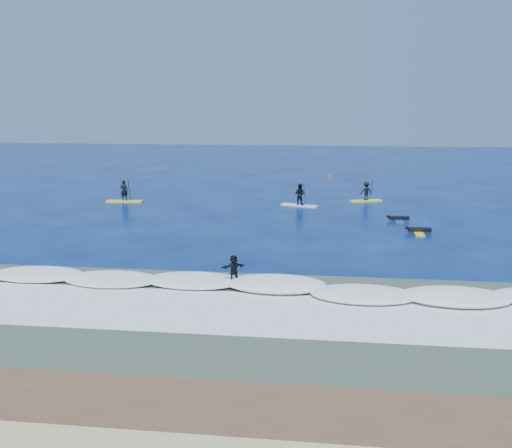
# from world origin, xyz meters

# --- Properties ---
(ground) EXTENTS (160.00, 160.00, 0.00)m
(ground) POSITION_xyz_m (0.00, 0.00, 0.00)
(ground) COLOR #031146
(ground) RESTS_ON ground
(wet_sand_strip) EXTENTS (90.00, 5.00, 0.08)m
(wet_sand_strip) POSITION_xyz_m (0.00, -21.50, 0.00)
(wet_sand_strip) COLOR brown
(wet_sand_strip) RESTS_ON ground
(shallow_water) EXTENTS (90.00, 13.00, 0.01)m
(shallow_water) POSITION_xyz_m (0.00, -14.00, 0.01)
(shallow_water) COLOR #35493A
(shallow_water) RESTS_ON ground
(breaking_wave) EXTENTS (40.00, 6.00, 0.30)m
(breaking_wave) POSITION_xyz_m (0.00, -10.00, 0.00)
(breaking_wave) COLOR white
(breaking_wave) RESTS_ON ground
(whitewater) EXTENTS (34.00, 5.00, 0.02)m
(whitewater) POSITION_xyz_m (0.00, -13.00, 0.00)
(whitewater) COLOR silver
(whitewater) RESTS_ON ground
(sup_paddler_left) EXTENTS (3.19, 1.01, 2.20)m
(sup_paddler_left) POSITION_xyz_m (-14.26, 12.29, 0.69)
(sup_paddler_left) COLOR yellow
(sup_paddler_left) RESTS_ON ground
(sup_paddler_center) EXTENTS (3.20, 1.76, 2.19)m
(sup_paddler_center) POSITION_xyz_m (1.07, 12.11, 0.82)
(sup_paddler_center) COLOR silver
(sup_paddler_center) RESTS_ON ground
(sup_paddler_right) EXTENTS (2.89, 1.65, 1.98)m
(sup_paddler_right) POSITION_xyz_m (6.77, 15.12, 0.77)
(sup_paddler_right) COLOR yellow
(sup_paddler_right) RESTS_ON ground
(prone_paddler_near) EXTENTS (1.74, 2.19, 0.46)m
(prone_paddler_near) POSITION_xyz_m (9.43, 3.01, 0.16)
(prone_paddler_near) COLOR yellow
(prone_paddler_near) RESTS_ON ground
(prone_paddler_far) EXTENTS (1.65, 2.10, 0.43)m
(prone_paddler_far) POSITION_xyz_m (8.57, 6.90, 0.15)
(prone_paddler_far) COLOR #1844B9
(prone_paddler_far) RESTS_ON ground
(wave_surfer) EXTENTS (1.90, 1.41, 1.37)m
(wave_surfer) POSITION_xyz_m (-1.02, -9.61, 0.78)
(wave_surfer) COLOR silver
(wave_surfer) RESTS_ON breaking_wave
(marker_buoy) EXTENTS (0.24, 0.24, 0.58)m
(marker_buoy) POSITION_xyz_m (3.68, 30.11, 0.25)
(marker_buoy) COLOR #FF5716
(marker_buoy) RESTS_ON ground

